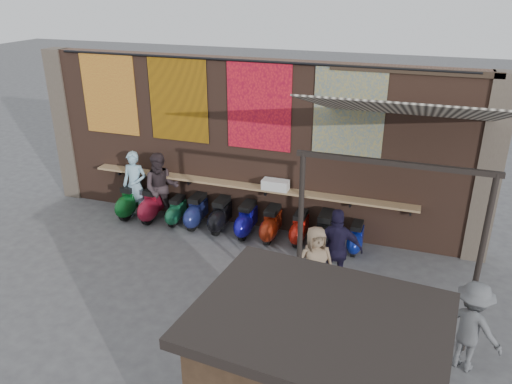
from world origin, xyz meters
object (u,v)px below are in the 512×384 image
scooter_stool_8 (325,231)px  scooter_stool_9 (356,238)px  shopper_tan (315,263)px  shopper_grey (470,327)px  scooter_stool_0 (131,201)px  scooter_stool_3 (197,212)px  scooter_stool_2 (177,211)px  scooter_stool_5 (247,220)px  scooter_stool_1 (153,204)px  scooter_stool_4 (221,215)px  shelf_box (275,185)px  scooter_stool_6 (271,224)px  diner_right (161,188)px  scooter_stool_7 (300,228)px  diner_left (135,185)px  shopper_navy (337,250)px

scooter_stool_8 → scooter_stool_9: size_ratio=1.24×
shopper_tan → shopper_grey: bearing=-52.6°
scooter_stool_0 → scooter_stool_3: 1.84m
scooter_stool_2 → scooter_stool_5: (1.85, -0.02, 0.06)m
scooter_stool_1 → scooter_stool_4: 1.83m
scooter_stool_1 → scooter_stool_5: (2.51, -0.01, -0.02)m
shelf_box → scooter_stool_8: shelf_box is taller
scooter_stool_6 → diner_right: size_ratio=0.46×
scooter_stool_7 → diner_right: diner_right is taller
diner_left → shopper_grey: diner_left is taller
diner_left → scooter_stool_7: bearing=-5.8°
scooter_stool_6 → scooter_stool_9: 1.94m
scooter_stool_4 → shopper_tan: bearing=-35.1°
diner_left → scooter_stool_3: bearing=-6.3°
scooter_stool_8 → scooter_stool_6: bearing=-179.0°
shelf_box → scooter_stool_7: shelf_box is taller
scooter_stool_4 → diner_left: size_ratio=0.48×
scooter_stool_0 → scooter_stool_7: size_ratio=1.14×
shelf_box → scooter_stool_2: bearing=-172.7°
scooter_stool_0 → scooter_stool_3: bearing=1.0°
scooter_stool_2 → shopper_grey: size_ratio=0.46×
scooter_stool_2 → scooter_stool_3: bearing=1.7°
scooter_stool_2 → shopper_navy: shopper_navy is taller
scooter_stool_6 → diner_left: 3.63m
scooter_stool_4 → shopper_tan: (2.74, -1.92, 0.34)m
scooter_stool_0 → shopper_grey: 8.42m
scooter_stool_1 → scooter_stool_2: bearing=1.1°
scooter_stool_4 → shopper_navy: 3.43m
diner_left → scooter_stool_8: bearing=-6.6°
scooter_stool_1 → scooter_stool_4: size_ratio=1.06×
scooter_stool_9 → diner_right: (-4.79, -0.03, 0.55)m
scooter_stool_3 → diner_right: 1.05m
diner_left → shopper_tan: 5.41m
scooter_stool_7 → scooter_stool_8: 0.60m
scooter_stool_6 → diner_right: bearing=179.1°
scooter_stool_5 → diner_right: size_ratio=0.47×
scooter_stool_9 → diner_left: diner_left is taller
scooter_stool_4 → scooter_stool_9: size_ratio=1.19×
diner_left → diner_right: 0.74m
scooter_stool_4 → scooter_stool_9: 3.23m
scooter_stool_4 → scooter_stool_9: (3.22, 0.04, -0.06)m
scooter_stool_1 → shopper_grey: bearing=-22.4°
scooter_stool_5 → scooter_stool_8: 1.86m
scooter_stool_1 → scooter_stool_7: size_ratio=1.16×
scooter_stool_9 → shopper_tan: (-0.49, -1.97, 0.40)m
scooter_stool_3 → diner_left: (-1.67, -0.00, 0.47)m
diner_left → shopper_tan: bearing=-27.3°
shelf_box → scooter_stool_6: bearing=-86.6°
shopper_grey → shopper_tan: bearing=2.0°
shopper_tan → scooter_stool_8: bearing=65.7°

